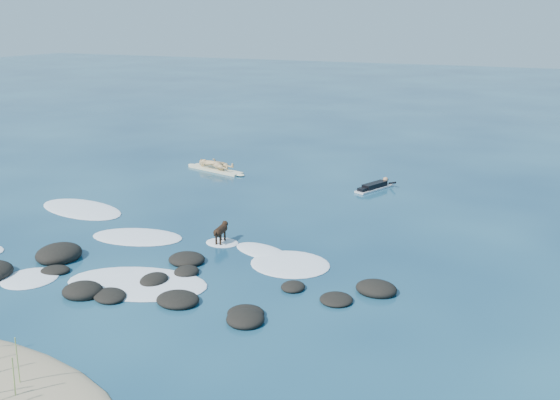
% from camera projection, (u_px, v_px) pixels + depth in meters
% --- Properties ---
extents(ground, '(160.00, 160.00, 0.00)m').
position_uv_depth(ground, '(167.00, 254.00, 19.16)').
color(ground, '#0A2642').
rests_on(ground, ground).
extents(reef_rocks, '(14.68, 6.18, 0.58)m').
position_uv_depth(reef_rocks, '(62.00, 275.00, 17.34)').
color(reef_rocks, black).
rests_on(reef_rocks, ground).
extents(breaking_foam, '(13.38, 8.61, 0.12)m').
position_uv_depth(breaking_foam, '(96.00, 251.00, 19.42)').
color(breaking_foam, white).
rests_on(breaking_foam, ground).
extents(standing_surfer_rig, '(3.59, 1.34, 2.06)m').
position_uv_depth(standing_surfer_rig, '(215.00, 154.00, 29.15)').
color(standing_surfer_rig, beige).
rests_on(standing_surfer_rig, ground).
extents(paddling_surfer_rig, '(1.40, 2.26, 0.40)m').
position_uv_depth(paddling_surfer_rig, '(375.00, 186.00, 26.24)').
color(paddling_surfer_rig, silver).
rests_on(paddling_surfer_rig, ground).
extents(dog, '(0.36, 1.08, 0.68)m').
position_uv_depth(dog, '(221.00, 230.00, 19.92)').
color(dog, black).
rests_on(dog, ground).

